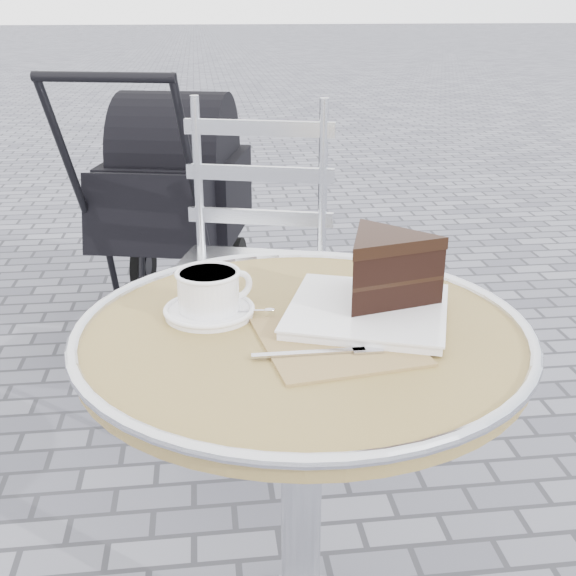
{
  "coord_description": "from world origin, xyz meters",
  "views": [
    {
      "loc": [
        -0.15,
        -1.01,
        1.21
      ],
      "look_at": [
        -0.02,
        0.05,
        0.78
      ],
      "focal_mm": 45.0,
      "sensor_mm": 36.0,
      "label": 1
    }
  ],
  "objects": [
    {
      "name": "cafe_table",
      "position": [
        0.0,
        0.0,
        0.57
      ],
      "size": [
        0.72,
        0.72,
        0.74
      ],
      "color": "silver",
      "rests_on": "ground"
    },
    {
      "name": "cappuccino_set",
      "position": [
        -0.14,
        0.07,
        0.76
      ],
      "size": [
        0.17,
        0.14,
        0.07
      ],
      "rotation": [
        0.0,
        0.0,
        0.4
      ],
      "color": "white",
      "rests_on": "cafe_table"
    },
    {
      "name": "cake_plate_set",
      "position": [
        0.13,
        0.05,
        0.79
      ],
      "size": [
        0.38,
        0.37,
        0.13
      ],
      "rotation": [
        0.0,
        0.0,
        -0.34
      ],
      "color": "#927450",
      "rests_on": "cafe_table"
    },
    {
      "name": "bistro_chair",
      "position": [
        -0.0,
        0.95,
        0.6
      ],
      "size": [
        0.54,
        0.54,
        0.96
      ],
      "rotation": [
        0.0,
        0.0,
        -0.28
      ],
      "color": "silver",
      "rests_on": "ground"
    },
    {
      "name": "baby_stroller",
      "position": [
        -0.27,
        1.7,
        0.46
      ],
      "size": [
        0.66,
        1.06,
        1.02
      ],
      "rotation": [
        0.0,
        0.0,
        -0.24
      ],
      "color": "black",
      "rests_on": "ground"
    }
  ]
}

